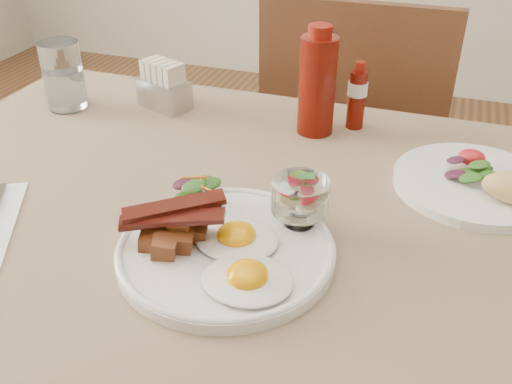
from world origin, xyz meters
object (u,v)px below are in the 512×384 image
object	(u,v)px
table	(276,270)
second_plate	(486,183)
main_plate	(226,251)
sugar_caddy	(164,88)
ketchup_bottle	(317,84)
fruit_cup	(300,196)
chair_far	(353,154)
water_glass	(64,79)
hot_sauce_bottle	(357,96)

from	to	relation	value
table	second_plate	size ratio (longest dim) A/B	5.31
main_plate	sugar_caddy	bearing A→B (deg)	125.69
sugar_caddy	ketchup_bottle	bearing A→B (deg)	19.50
fruit_cup	sugar_caddy	bearing A→B (deg)	138.40
table	second_plate	distance (m)	0.34
chair_far	main_plate	xyz separation A→B (m)	(-0.04, -0.76, 0.24)
table	chair_far	world-z (taller)	chair_far
chair_far	sugar_caddy	distance (m)	0.55
fruit_cup	table	bearing A→B (deg)	156.21
second_plate	water_glass	distance (m)	0.79
fruit_cup	hot_sauce_bottle	bearing A→B (deg)	88.70
table	water_glass	world-z (taller)	water_glass
chair_far	ketchup_bottle	distance (m)	0.48
chair_far	hot_sauce_bottle	distance (m)	0.43
table	fruit_cup	distance (m)	0.15
chair_far	sugar_caddy	size ratio (longest dim) A/B	8.01
fruit_cup	second_plate	distance (m)	0.31
fruit_cup	water_glass	bearing A→B (deg)	154.44
main_plate	sugar_caddy	xyz separation A→B (m)	(-0.29, 0.40, 0.03)
table	second_plate	world-z (taller)	second_plate
ketchup_bottle	water_glass	size ratio (longest dim) A/B	1.48
table	main_plate	bearing A→B (deg)	-112.13
main_plate	water_glass	size ratio (longest dim) A/B	2.13
sugar_caddy	hot_sauce_bottle	bearing A→B (deg)	26.20
chair_far	fruit_cup	xyz separation A→B (m)	(0.04, -0.68, 0.29)
chair_far	ketchup_bottle	world-z (taller)	ketchup_bottle
ketchup_bottle	water_glass	bearing A→B (deg)	-173.86
chair_far	second_plate	world-z (taller)	chair_far
chair_far	hot_sauce_bottle	bearing A→B (deg)	-82.30
ketchup_bottle	water_glass	distance (m)	0.50
second_plate	hot_sauce_bottle	world-z (taller)	hot_sauce_bottle
sugar_caddy	water_glass	world-z (taller)	water_glass
fruit_cup	sugar_caddy	world-z (taller)	same
main_plate	chair_far	bearing A→B (deg)	87.06
main_plate	ketchup_bottle	size ratio (longest dim) A/B	1.44
chair_far	ketchup_bottle	bearing A→B (deg)	-93.39
chair_far	water_glass	size ratio (longest dim) A/B	7.07
fruit_cup	second_plate	world-z (taller)	fruit_cup
main_plate	ketchup_bottle	world-z (taller)	ketchup_bottle
table	water_glass	size ratio (longest dim) A/B	10.11
table	ketchup_bottle	distance (m)	0.35
main_plate	sugar_caddy	distance (m)	0.50
main_plate	ketchup_bottle	bearing A→B (deg)	87.47
main_plate	fruit_cup	xyz separation A→B (m)	(0.07, 0.08, 0.05)
second_plate	ketchup_bottle	distance (m)	0.33
main_plate	second_plate	distance (m)	0.41
chair_far	ketchup_bottle	size ratio (longest dim) A/B	4.79
chair_far	fruit_cup	distance (m)	0.74
chair_far	sugar_caddy	world-z (taller)	chair_far
sugar_caddy	water_glass	bearing A→B (deg)	-140.39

